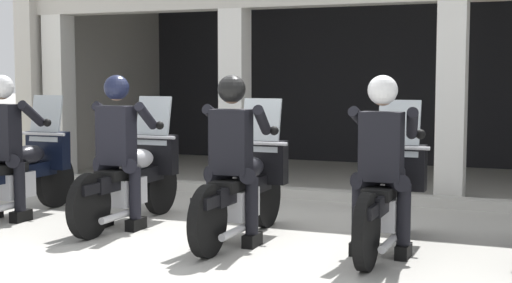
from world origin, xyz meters
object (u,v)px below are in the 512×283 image
Objects in this scene: motorcycle_center at (245,187)px; motorcycle_left at (133,177)px; police_officer_far_left at (4,135)px; motorcycle_right at (388,195)px; police_officer_center at (232,145)px; motorcycle_far_left at (23,172)px; police_officer_left at (118,138)px; police_officer_right at (382,150)px.

motorcycle_left is at bearing 167.67° from motorcycle_center.
motorcycle_right is (4.16, 0.21, -0.44)m from police_officer_far_left.
police_officer_center is (2.77, -0.15, 0.00)m from police_officer_far_left.
police_officer_center is 0.78× the size of motorcycle_right.
motorcycle_far_left is 2.77m from motorcycle_center.
police_officer_far_left is at bearing 174.24° from police_officer_center.
police_officer_right is at bearing -6.33° from police_officer_left.
motorcycle_right is at bearing -0.47° from police_officer_left.
police_officer_far_left is 2.81m from motorcycle_center.
motorcycle_far_left is 1.00× the size of motorcycle_right.
motorcycle_right is (1.39, 0.08, 0.00)m from motorcycle_center.
motorcycle_far_left and motorcycle_center have the same top height.
motorcycle_left is 1.29× the size of police_officer_left.
police_officer_center and police_officer_right have the same top height.
police_officer_center is at bearing -10.73° from motorcycle_far_left.
police_officer_right is at bearing -2.80° from police_officer_far_left.
motorcycle_far_left is 1.00× the size of motorcycle_left.
police_officer_far_left is 0.78× the size of motorcycle_right.
police_officer_center is 1.39m from police_officer_right.
motorcycle_far_left is 4.16m from motorcycle_right.
motorcycle_center is 1.00× the size of motorcycle_right.
motorcycle_center is 1.29× the size of police_officer_right.
motorcycle_center is (1.39, -0.24, 0.00)m from motorcycle_left.
motorcycle_center and motorcycle_right have the same top height.
police_officer_right is (2.77, -0.16, 0.00)m from police_officer_left.
motorcycle_far_left is 4.19m from police_officer_right.
police_officer_far_left is 1.00× the size of police_officer_right.
police_officer_center is 1.50m from motorcycle_right.
motorcycle_center is (2.77, 0.13, -0.44)m from police_officer_far_left.
motorcycle_far_left is 1.00× the size of motorcycle_center.
police_officer_left is 2.81m from motorcycle_right.
police_officer_far_left is 2.77m from police_officer_center.
motorcycle_center is at bearing -12.77° from motorcycle_left.
motorcycle_left is at bearing 13.09° from police_officer_far_left.
motorcycle_left is at bearing 156.76° from police_officer_center.
police_officer_center is (1.38, -0.52, 0.44)m from motorcycle_left.
police_officer_center is at bearing -4.93° from police_officer_far_left.
motorcycle_left is 1.54m from police_officer_center.
motorcycle_left is 2.77m from motorcycle_right.
police_officer_left is at bearing 171.98° from police_officer_right.
motorcycle_left is 1.00× the size of motorcycle_right.
motorcycle_center is (2.77, -0.15, 0.00)m from motorcycle_far_left.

